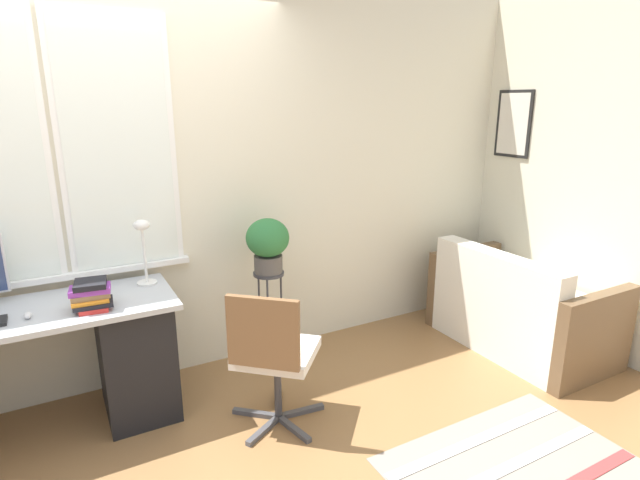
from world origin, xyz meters
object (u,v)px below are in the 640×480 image
(mouse, at_px, (28,315))
(office_chair_swivel, at_px, (273,354))
(desk_lamp, at_px, (143,240))
(potted_plant, at_px, (268,242))
(book_stack, at_px, (91,295))
(plant_stand, at_px, (269,289))
(couch_loveseat, at_px, (517,312))

(mouse, distance_m, office_chair_swivel, 1.31)
(office_chair_swivel, bearing_deg, desk_lamp, -10.84)
(office_chair_swivel, xyz_separation_m, potted_plant, (0.26, 0.65, 0.47))
(desk_lamp, bearing_deg, book_stack, -141.75)
(book_stack, bearing_deg, mouse, 175.12)
(plant_stand, xyz_separation_m, potted_plant, (-0.00, -0.00, 0.34))
(office_chair_swivel, distance_m, potted_plant, 0.84)
(desk_lamp, height_order, potted_plant, desk_lamp)
(office_chair_swivel, distance_m, couch_loveseat, 2.07)
(office_chair_swivel, bearing_deg, couch_loveseat, -137.33)
(potted_plant, bearing_deg, mouse, -172.96)
(mouse, bearing_deg, couch_loveseat, -7.81)
(mouse, height_order, office_chair_swivel, office_chair_swivel)
(mouse, distance_m, desk_lamp, 0.74)
(office_chair_swivel, xyz_separation_m, couch_loveseat, (2.07, 0.03, -0.19))
(mouse, distance_m, book_stack, 0.32)
(desk_lamp, bearing_deg, plant_stand, -4.32)
(book_stack, bearing_deg, office_chair_swivel, -26.98)
(desk_lamp, relative_size, office_chair_swivel, 0.46)
(book_stack, distance_m, couch_loveseat, 3.02)
(couch_loveseat, bearing_deg, mouse, 82.19)
(couch_loveseat, relative_size, potted_plant, 3.47)
(book_stack, relative_size, plant_stand, 0.31)
(mouse, relative_size, plant_stand, 0.09)
(desk_lamp, relative_size, potted_plant, 1.08)
(book_stack, relative_size, office_chair_swivel, 0.25)
(book_stack, bearing_deg, plant_stand, 10.26)
(office_chair_swivel, bearing_deg, plant_stand, -69.52)
(mouse, distance_m, couch_loveseat, 3.32)
(mouse, relative_size, potted_plant, 0.17)
(couch_loveseat, xyz_separation_m, potted_plant, (-1.81, 0.62, 0.65))
(mouse, bearing_deg, plant_stand, 7.04)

